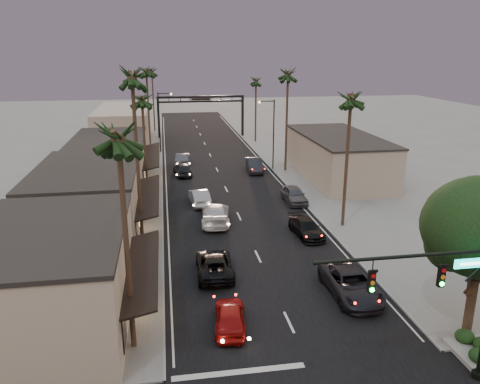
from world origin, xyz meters
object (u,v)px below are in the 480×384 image
object	(u,v)px
oncoming_silver	(199,197)
palm_lc	(142,96)
streetlight_left	(161,117)
palm_rc	(256,78)
palm_ra	(351,94)
curbside_near	(351,284)
palm_lb	(132,72)
palm_ld	(146,69)
palm_rb	(288,71)
palm_la	(118,130)
oncoming_red	(230,316)
traffic_signal	(454,284)
oncoming_pickup	(214,264)
arch	(201,106)
streetlight_right	(272,129)
palm_far	(152,70)
curbside_black	(306,228)

from	to	relation	value
oncoming_silver	palm_lc	bearing A→B (deg)	-41.04
streetlight_left	palm_rc	bearing A→B (deg)	21.14
palm_ra	oncoming_silver	bearing A→B (deg)	145.67
curbside_near	palm_lb	bearing A→B (deg)	143.50
palm_lb	palm_ld	bearing A→B (deg)	90.00
palm_rb	palm_la	bearing A→B (deg)	-116.17
oncoming_red	palm_rb	bearing A→B (deg)	-102.13
traffic_signal	palm_ra	xyz separation A→B (m)	(2.91, 20.00, 6.36)
traffic_signal	streetlight_left	world-z (taller)	streetlight_left
palm_rb	oncoming_pickup	size ratio (longest dim) A/B	2.70
arch	palm_rb	bearing A→B (deg)	-71.70
streetlight_right	palm_rb	distance (m)	7.35
arch	streetlight_left	bearing A→B (deg)	-119.97
streetlight_right	palm_lc	xyz separation A→B (m)	(-15.52, -9.00, 5.14)
oncoming_pickup	palm_lc	bearing A→B (deg)	-73.53
palm_la	oncoming_silver	distance (m)	26.03
traffic_signal	palm_far	bearing A→B (deg)	100.70
traffic_signal	palm_ld	bearing A→B (deg)	105.65
traffic_signal	oncoming_silver	world-z (taller)	traffic_signal
curbside_black	arch	bearing A→B (deg)	90.59
palm_far	curbside_black	xyz separation A→B (m)	(13.09, -55.58, -10.75)
arch	oncoming_red	bearing A→B (deg)	-93.24
palm_lc	curbside_black	xyz separation A→B (m)	(13.39, -13.58, -9.78)
curbside_near	palm_rb	bearing A→B (deg)	82.50
traffic_signal	palm_rc	world-z (taller)	palm_rc
palm_rc	streetlight_right	bearing A→B (deg)	-95.05
palm_lb	palm_lc	world-z (taller)	palm_lb
arch	palm_rc	distance (m)	11.59
palm_lc	streetlight_left	bearing A→B (deg)	85.63
streetlight_right	oncoming_silver	bearing A→B (deg)	-128.66
oncoming_red	palm_far	bearing A→B (deg)	-78.56
palm_ra	curbside_black	size ratio (longest dim) A/B	2.77
oncoming_silver	curbside_black	xyz separation A→B (m)	(8.15, -9.74, -0.08)
oncoming_red	palm_lc	bearing A→B (deg)	-71.36
traffic_signal	palm_lc	world-z (taller)	palm_lc
traffic_signal	oncoming_red	distance (m)	11.74
arch	streetlight_left	size ratio (longest dim) A/B	1.69
palm_ld	palm_ra	world-z (taller)	palm_ld
palm_la	palm_lb	bearing A→B (deg)	90.00
curbside_near	palm_ra	bearing A→B (deg)	70.81
streetlight_left	palm_lb	distance (m)	36.93
oncoming_red	streetlight_left	bearing A→B (deg)	-78.48
streetlight_left	palm_far	bearing A→B (deg)	93.95
streetlight_right	curbside_black	size ratio (longest dim) A/B	1.89
palm_lc	palm_rb	bearing A→B (deg)	24.94
palm_la	curbside_near	size ratio (longest dim) A/B	2.26
streetlight_right	palm_lc	world-z (taller)	palm_lc
oncoming_red	oncoming_silver	world-z (taller)	oncoming_silver
palm_lb	palm_la	bearing A→B (deg)	-90.00
palm_lc	streetlight_right	bearing A→B (deg)	30.11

